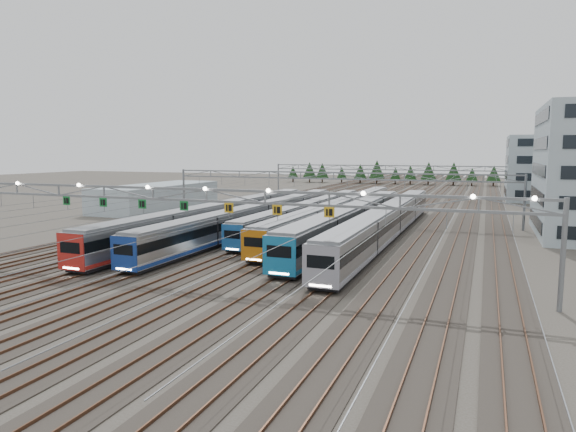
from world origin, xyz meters
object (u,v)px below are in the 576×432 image
(train_c, at_px, (309,212))
(depot_bldg_north, at_px, (559,168))
(train_f, at_px, (389,221))
(gantry_far, at_px, (386,171))
(train_a, at_px, (221,216))
(gantry_near, at_px, (205,198))
(gantry_mid, at_px, (334,181))
(west_shed, at_px, (158,196))
(train_e, at_px, (353,220))
(train_b, at_px, (259,216))
(train_d, at_px, (341,211))

(train_c, xyz_separation_m, depot_bldg_north, (40.31, 56.37, 5.45))
(train_f, distance_m, gantry_far, 59.35)
(train_a, relative_size, gantry_near, 0.99)
(gantry_mid, xyz_separation_m, west_shed, (-37.40, 5.31, -4.02))
(west_shed, bearing_deg, gantry_far, 46.71)
(gantry_near, relative_size, depot_bldg_north, 2.56)
(train_a, relative_size, gantry_far, 0.99)
(west_shed, bearing_deg, gantry_mid, -8.07)
(train_e, height_order, west_shed, west_shed)
(gantry_mid, distance_m, gantry_far, 45.00)
(train_b, bearing_deg, depot_bldg_north, 55.39)
(train_d, distance_m, train_f, 13.12)
(train_e, bearing_deg, depot_bldg_north, 64.33)
(train_b, distance_m, west_shed, 36.20)
(train_f, relative_size, gantry_near, 1.04)
(train_a, height_order, gantry_near, gantry_near)
(train_a, relative_size, train_b, 0.96)
(train_b, relative_size, west_shed, 1.94)
(gantry_near, bearing_deg, train_d, 86.40)
(train_c, relative_size, gantry_mid, 0.91)
(train_a, bearing_deg, train_f, 9.20)
(train_d, bearing_deg, train_c, -157.98)
(gantry_mid, bearing_deg, train_d, -57.87)
(train_a, relative_size, depot_bldg_north, 2.53)
(train_c, bearing_deg, west_shed, 163.06)
(train_a, distance_m, train_c, 14.51)
(train_d, relative_size, gantry_near, 1.12)
(gantry_near, bearing_deg, depot_bldg_north, 67.30)
(gantry_mid, height_order, west_shed, gantry_mid)
(gantry_near, distance_m, gantry_far, 85.12)
(train_e, relative_size, depot_bldg_north, 2.33)
(train_c, height_order, gantry_far, gantry_far)
(train_c, relative_size, west_shed, 1.71)
(gantry_mid, bearing_deg, depot_bldg_north, 53.25)
(train_b, bearing_deg, train_f, 2.62)
(depot_bldg_north, bearing_deg, gantry_mid, -126.75)
(train_b, distance_m, train_d, 13.73)
(train_d, height_order, train_f, train_f)
(depot_bldg_north, bearing_deg, train_e, -115.67)
(train_c, distance_m, train_d, 4.86)
(train_d, distance_m, west_shed, 40.63)
(gantry_mid, bearing_deg, train_c, -112.61)
(gantry_far, relative_size, west_shed, 1.88)
(train_d, xyz_separation_m, gantry_far, (-2.25, 48.58, 4.33))
(train_b, relative_size, gantry_near, 1.03)
(train_b, distance_m, gantry_far, 59.49)
(train_a, height_order, train_b, train_a)
(train_c, xyz_separation_m, gantry_near, (2.20, -34.72, 5.16))
(train_c, relative_size, train_e, 1.00)
(train_b, xyz_separation_m, gantry_far, (6.75, 58.95, 4.30))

